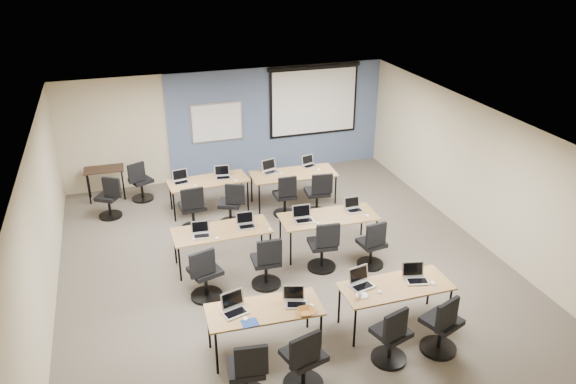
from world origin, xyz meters
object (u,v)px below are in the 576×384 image
object	(u,v)px
laptop_3	(415,276)
task_chair_7	(372,248)
laptop_1	(295,300)
laptop_8	(181,179)
laptop_11	(309,163)
whiteboard	(217,122)
laptop_10	(270,169)
task_chair_11	(318,197)
task_chair_5	(267,266)
laptop_9	(223,175)
task_chair_1	(304,364)
training_table_mid_right	(328,218)
task_chair_6	(323,250)
laptop_0	(234,307)
utility_table	(104,173)
training_table_front_right	(396,288)
laptop_5	(246,223)
laptop_7	(353,207)
laptop_6	(303,217)
spare_chair_b	(110,201)
task_chair_3	(442,329)
task_chair_9	(232,207)
task_chair_8	(193,212)
task_chair_0	(248,376)
training_table_mid_left	(222,232)
laptop_4	(201,232)
training_table_back_right	(294,175)
projector_screen	(314,97)
training_table_front_left	(264,312)
spare_chair_a	(141,184)
task_chair_4	(205,278)
laptop_2	(361,281)
task_chair_2	(391,339)

from	to	relation	value
laptop_3	task_chair_7	xyz separation A→B (m)	(0.05, 1.58, -0.39)
laptop_1	laptop_8	world-z (taller)	laptop_8
laptop_11	task_chair_7	bearing A→B (deg)	-104.84
whiteboard	laptop_10	bearing A→B (deg)	-64.13
laptop_3	task_chair_11	world-z (taller)	task_chair_11
task_chair_5	laptop_9	bearing A→B (deg)	93.73
task_chair_1	training_table_mid_right	bearing A→B (deg)	47.85
task_chair_6	laptop_1	bearing A→B (deg)	-116.80
laptop_0	task_chair_7	distance (m)	3.30
laptop_10	utility_table	size ratio (longest dim) A/B	0.40
training_table_front_right	training_table_mid_right	xyz separation A→B (m)	(-0.13, 2.47, 0.00)
laptop_5	laptop_7	distance (m)	2.15
training_table_mid_right	task_chair_5	size ratio (longest dim) A/B	1.84
laptop_6	spare_chair_b	bearing A→B (deg)	145.39
task_chair_7	training_table_mid_right	bearing A→B (deg)	114.78
task_chair_7	laptop_9	world-z (taller)	laptop_9
task_chair_3	task_chair_5	world-z (taller)	task_chair_3
laptop_5	utility_table	xyz separation A→B (m)	(-2.44, 3.64, -0.14)
laptop_0	task_chair_9	size ratio (longest dim) A/B	0.36
whiteboard	laptop_1	size ratio (longest dim) A/B	4.04
task_chair_5	task_chair_8	bearing A→B (deg)	112.82
task_chair_0	task_chair_9	distance (m)	4.97
training_table_mid_left	spare_chair_b	size ratio (longest dim) A/B	1.82
laptop_4	training_table_back_right	bearing A→B (deg)	46.96
task_chair_3	task_chair_11	size ratio (longest dim) A/B	0.99
training_table_mid_right	laptop_10	size ratio (longest dim) A/B	5.30
projector_screen	laptop_7	xyz separation A→B (m)	(-0.65, -4.04, -1.10)
training_table_front_right	laptop_11	distance (m)	5.00
laptop_5	laptop_8	world-z (taller)	laptop_8
laptop_6	laptop_11	size ratio (longest dim) A/B	1.16
spare_chair_b	task_chair_8	bearing A→B (deg)	-3.56
laptop_1	laptop_7	bearing A→B (deg)	69.43
task_chair_6	task_chair_9	size ratio (longest dim) A/B	1.03
training_table_front_left	spare_chair_a	world-z (taller)	spare_chair_a
training_table_back_right	spare_chair_b	bearing A→B (deg)	175.33
laptop_3	task_chair_4	bearing A→B (deg)	165.76
task_chair_0	spare_chair_b	bearing A→B (deg)	111.64
task_chair_7	laptop_8	distance (m)	4.49
projector_screen	task_chair_5	size ratio (longest dim) A/B	2.39
laptop_2	task_chair_7	size ratio (longest dim) A/B	0.36
laptop_6	laptop_7	world-z (taller)	laptop_6
projector_screen	task_chair_9	distance (m)	4.05
task_chair_3	laptop_8	size ratio (longest dim) A/B	3.00
laptop_4	laptop_11	world-z (taller)	laptop_4
spare_chair_b	task_chair_0	bearing A→B (deg)	-43.80
task_chair_3	spare_chair_b	xyz separation A→B (m)	(-4.45, 5.98, -0.02)
task_chair_4	task_chair_6	size ratio (longest dim) A/B	1.01
task_chair_2	task_chair_4	distance (m)	3.24
task_chair_6	spare_chair_b	distance (m)	4.94
laptop_1	task_chair_11	bearing A→B (deg)	83.14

